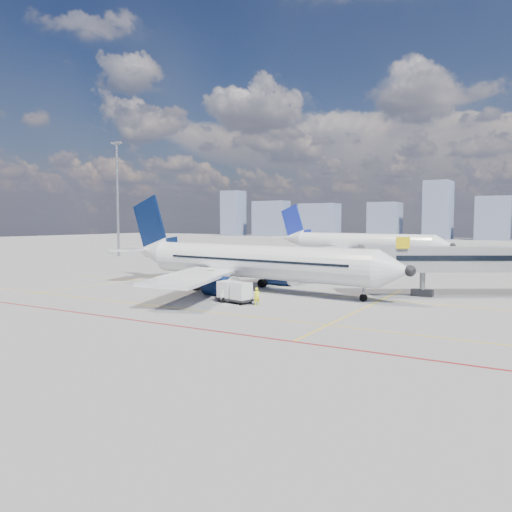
# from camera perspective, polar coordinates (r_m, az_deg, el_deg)

# --- Properties ---
(ground) EXTENTS (420.00, 420.00, 0.00)m
(ground) POSITION_cam_1_polar(r_m,az_deg,el_deg) (50.37, -4.12, -5.02)
(ground) COLOR gray
(ground) RESTS_ON ground
(apron_markings) EXTENTS (90.00, 35.12, 0.01)m
(apron_markings) POSITION_cam_1_polar(r_m,az_deg,el_deg) (47.59, -7.37, -5.56)
(apron_markings) COLOR #DFBC0B
(apron_markings) RESTS_ON ground
(jet_bridge) EXTENTS (23.55, 15.78, 6.30)m
(jet_bridge) POSITION_cam_1_polar(r_m,az_deg,el_deg) (58.28, 25.64, -0.47)
(jet_bridge) COLOR gray
(jet_bridge) RESTS_ON ground
(floodlight_mast_nw) EXTENTS (3.20, 0.61, 25.45)m
(floodlight_mast_nw) POSITION_cam_1_polar(r_m,az_deg,el_deg) (116.23, -15.55, 6.67)
(floodlight_mast_nw) COLOR gray
(floodlight_mast_nw) RESTS_ON ground
(distant_skyline) EXTENTS (246.02, 15.78, 26.54)m
(distant_skyline) POSITION_cam_1_polar(r_m,az_deg,el_deg) (232.46, 24.02, 4.24)
(distant_skyline) COLOR slate
(distant_skyline) RESTS_ON ground
(main_aircraft) EXTENTS (39.28, 34.15, 11.50)m
(main_aircraft) POSITION_cam_1_polar(r_m,az_deg,el_deg) (57.67, -1.34, -0.64)
(main_aircraft) COLOR silver
(main_aircraft) RESTS_ON ground
(second_aircraft) EXTENTS (41.52, 35.74, 12.26)m
(second_aircraft) POSITION_cam_1_polar(r_m,az_deg,el_deg) (108.47, 11.29, 1.46)
(second_aircraft) COLOR silver
(second_aircraft) RESTS_ON ground
(baggage_tug) EXTENTS (2.34, 1.95, 1.42)m
(baggage_tug) POSITION_cam_1_polar(r_m,az_deg,el_deg) (48.85, -2.87, -4.49)
(baggage_tug) COLOR silver
(baggage_tug) RESTS_ON ground
(cargo_dolly) EXTENTS (3.96, 2.40, 2.03)m
(cargo_dolly) POSITION_cam_1_polar(r_m,az_deg,el_deg) (48.42, -2.48, -4.04)
(cargo_dolly) COLOR black
(cargo_dolly) RESTS_ON ground
(belt_loader) EXTENTS (6.15, 3.35, 2.50)m
(belt_loader) POSITION_cam_1_polar(r_m,az_deg,el_deg) (58.81, -7.23, -3.10)
(belt_loader) COLOR black
(belt_loader) RESTS_ON ground
(ramp_worker) EXTENTS (0.72, 0.72, 1.69)m
(ramp_worker) POSITION_cam_1_polar(r_m,az_deg,el_deg) (46.83, 0.12, -4.65)
(ramp_worker) COLOR #FBFF1A
(ramp_worker) RESTS_ON ground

